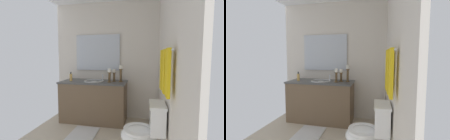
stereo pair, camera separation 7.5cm
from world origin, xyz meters
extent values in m
cube|color=silver|center=(0.00, 1.12, 1.23)|extent=(2.50, 0.04, 2.45)
cube|color=silver|center=(-1.25, 0.00, 1.23)|extent=(0.04, 2.23, 2.45)
cube|color=brown|center=(-0.92, -0.18, 0.39)|extent=(0.55, 1.29, 0.79)
cube|color=#4C4C4C|center=(-0.92, -0.18, 0.80)|extent=(0.58, 1.32, 0.03)
sphere|color=black|center=(-1.02, -0.83, 0.43)|extent=(0.02, 0.02, 0.02)
sphere|color=black|center=(-0.83, -0.83, 0.43)|extent=(0.02, 0.02, 0.02)
ellipsoid|color=white|center=(-0.92, -0.18, 0.77)|extent=(0.38, 0.30, 0.11)
torus|color=white|center=(-0.92, -0.18, 0.82)|extent=(0.40, 0.40, 0.02)
cylinder|color=silver|center=(-0.92, 0.01, 0.89)|extent=(0.02, 0.02, 0.14)
cube|color=silver|center=(-1.20, -0.18, 1.40)|extent=(0.02, 0.96, 0.76)
cylinder|color=brown|center=(-0.96, 0.37, 0.82)|extent=(0.09, 0.09, 0.01)
cylinder|color=brown|center=(-0.96, 0.37, 0.94)|extent=(0.04, 0.04, 0.24)
cylinder|color=brown|center=(-0.96, 0.37, 1.07)|extent=(0.08, 0.08, 0.01)
cylinder|color=white|center=(-0.96, 0.37, 1.11)|extent=(0.06, 0.06, 0.07)
cylinder|color=brown|center=(-0.96, 0.23, 0.82)|extent=(0.09, 0.09, 0.01)
cylinder|color=brown|center=(-0.96, 0.23, 0.90)|extent=(0.04, 0.04, 0.17)
cylinder|color=brown|center=(-0.96, 0.23, 0.99)|extent=(0.08, 0.08, 0.01)
cylinder|color=white|center=(-0.96, 0.23, 1.03)|extent=(0.06, 0.06, 0.07)
cylinder|color=brown|center=(-0.86, 0.16, 0.82)|extent=(0.09, 0.09, 0.01)
cylinder|color=brown|center=(-0.86, 0.16, 0.91)|extent=(0.04, 0.04, 0.18)
cylinder|color=brown|center=(-0.86, 0.16, 1.00)|extent=(0.08, 0.08, 0.01)
cylinder|color=white|center=(-0.86, 0.16, 1.05)|extent=(0.06, 0.06, 0.07)
cylinder|color=#E5B259|center=(-0.88, -0.65, 0.89)|extent=(0.06, 0.06, 0.14)
cylinder|color=black|center=(-0.88, -0.65, 0.98)|extent=(0.02, 0.02, 0.04)
ellipsoid|color=white|center=(0.14, 0.77, 0.32)|extent=(0.38, 0.46, 0.24)
cylinder|color=white|center=(0.14, 0.77, 0.40)|extent=(0.39, 0.39, 0.03)
cube|color=white|center=(0.14, 0.99, 0.56)|extent=(0.36, 0.17, 0.32)
cube|color=white|center=(0.14, 0.99, 0.73)|extent=(0.38, 0.19, 0.03)
cylinder|color=silver|center=(0.27, 1.06, 1.38)|extent=(0.82, 0.02, 0.02)
cube|color=yellow|center=(0.00, 1.04, 1.15)|extent=(0.18, 0.03, 0.49)
cube|color=yellow|center=(0.27, 1.04, 1.16)|extent=(0.15, 0.03, 0.48)
cube|color=yellow|center=(0.55, 1.04, 1.17)|extent=(0.16, 0.03, 0.46)
cube|color=silver|center=(-0.30, -0.18, 0.01)|extent=(0.60, 0.44, 0.02)
camera|label=1|loc=(2.07, 0.83, 1.32)|focal=25.27mm
camera|label=2|loc=(2.06, 0.90, 1.32)|focal=25.27mm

